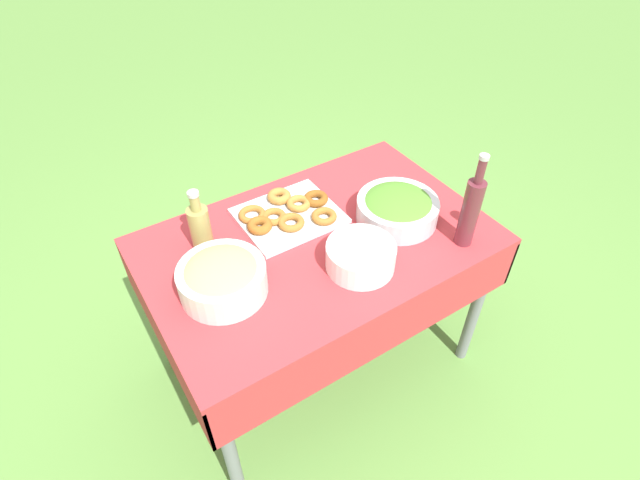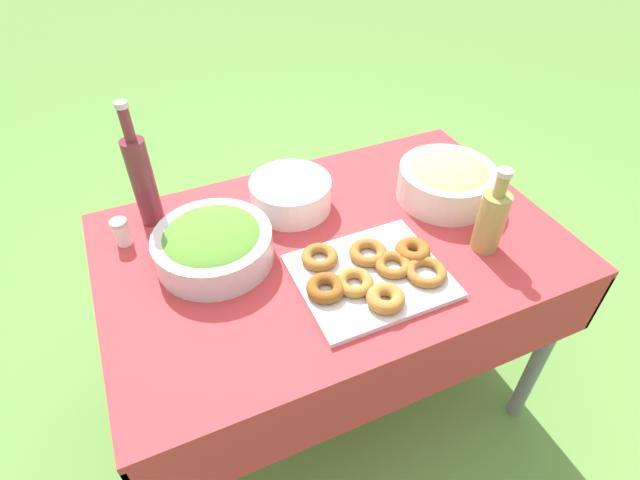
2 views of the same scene
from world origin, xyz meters
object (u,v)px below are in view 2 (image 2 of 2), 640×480
(olive_oil_bottle, at_px, (491,219))
(wine_bottle, at_px, (142,179))
(pasta_bowl, at_px, (447,180))
(plate_stack, at_px, (291,194))
(donut_platter, at_px, (372,273))
(salad_bowl, at_px, (213,244))

(olive_oil_bottle, bearing_deg, wine_bottle, 149.13)
(pasta_bowl, xyz_separation_m, plate_stack, (-0.46, 0.15, -0.02))
(donut_platter, xyz_separation_m, wine_bottle, (-0.49, 0.48, 0.13))
(olive_oil_bottle, bearing_deg, salad_bowl, 159.95)
(salad_bowl, distance_m, olive_oil_bottle, 0.76)
(donut_platter, distance_m, wine_bottle, 0.70)
(pasta_bowl, xyz_separation_m, olive_oil_bottle, (-0.03, -0.24, 0.03))
(salad_bowl, relative_size, olive_oil_bottle, 1.24)
(salad_bowl, bearing_deg, donut_platter, -33.97)
(plate_stack, bearing_deg, salad_bowl, -153.98)
(plate_stack, bearing_deg, wine_bottle, 165.38)
(pasta_bowl, bearing_deg, salad_bowl, 178.64)
(donut_platter, relative_size, olive_oil_bottle, 1.57)
(donut_platter, xyz_separation_m, plate_stack, (-0.08, 0.38, 0.03))
(pasta_bowl, bearing_deg, wine_bottle, 163.36)
(olive_oil_bottle, bearing_deg, pasta_bowl, 83.28)
(donut_platter, bearing_deg, plate_stack, 102.11)
(salad_bowl, height_order, olive_oil_bottle, olive_oil_bottle)
(pasta_bowl, xyz_separation_m, wine_bottle, (-0.87, 0.26, 0.08))
(plate_stack, bearing_deg, donut_platter, -77.89)
(wine_bottle, bearing_deg, plate_stack, -14.62)
(donut_platter, distance_m, plate_stack, 0.39)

